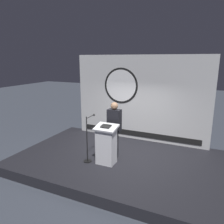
# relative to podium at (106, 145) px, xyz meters

# --- Properties ---
(ground_plane) EXTENTS (40.00, 40.00, 0.00)m
(ground_plane) POSITION_rel_podium_xyz_m (0.24, 0.46, -0.88)
(ground_plane) COLOR #383D47
(stage_platform) EXTENTS (6.40, 4.00, 0.30)m
(stage_platform) POSITION_rel_podium_xyz_m (0.24, 0.46, -0.73)
(stage_platform) COLOR black
(stage_platform) RESTS_ON ground
(banner_display) EXTENTS (5.05, 0.12, 3.15)m
(banner_display) POSITION_rel_podium_xyz_m (0.21, 2.31, 1.00)
(banner_display) COLOR silver
(banner_display) RESTS_ON stage_platform
(podium) EXTENTS (0.64, 0.50, 1.18)m
(podium) POSITION_rel_podium_xyz_m (0.00, 0.00, 0.00)
(podium) COLOR silver
(podium) RESTS_ON stage_platform
(speaker_person) EXTENTS (0.40, 0.26, 1.75)m
(speaker_person) POSITION_rel_podium_xyz_m (0.04, 0.48, 0.32)
(speaker_person) COLOR black
(speaker_person) RESTS_ON stage_platform
(microphone_stand) EXTENTS (0.24, 0.60, 1.39)m
(microphone_stand) POSITION_rel_podium_xyz_m (-0.56, -0.09, -0.08)
(microphone_stand) COLOR black
(microphone_stand) RESTS_ON stage_platform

